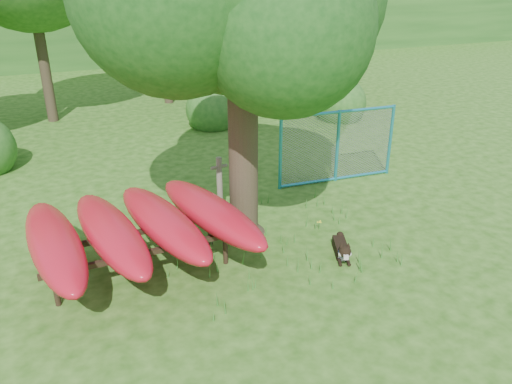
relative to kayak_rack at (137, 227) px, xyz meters
name	(u,v)px	position (x,y,z in m)	size (l,w,h in m)	color
ground	(273,269)	(2.16, -0.88, -0.89)	(80.00, 80.00, 0.00)	#235110
wooden_post	(220,186)	(2.04, 1.53, -0.17)	(0.37, 0.14, 1.35)	#716755
kayak_rack	(137,227)	(0.00, 0.00, 0.00)	(3.97, 3.52, 1.16)	black
husky_dog	(342,249)	(3.54, -1.00, -0.73)	(0.54, 0.91, 0.44)	black
fence_section	(337,146)	(5.42, 2.24, 0.03)	(3.15, 0.30, 3.07)	teal
wildflower_clump	(319,223)	(3.69, 0.10, -0.73)	(0.09, 0.08, 0.20)	#3B7C28
shrub_right	(340,119)	(8.66, 7.12, -0.89)	(1.80, 1.80, 1.80)	#255B1D
shrub_mid	(213,126)	(4.16, 8.12, -0.89)	(1.80, 1.80, 1.80)	#255B1D
wooded_hillside	(81,5)	(2.16, 27.12, 2.11)	(80.00, 12.00, 6.00)	#255B1D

